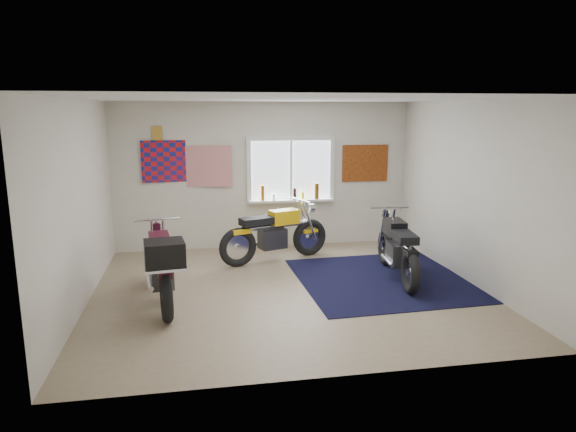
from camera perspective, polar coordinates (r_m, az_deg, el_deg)
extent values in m
plane|color=#9E896B|center=(7.49, -0.02, -8.23)|extent=(5.50, 5.50, 0.00)
plane|color=white|center=(7.04, -0.02, 12.91)|extent=(5.50, 5.50, 0.00)
plane|color=silver|center=(9.58, -2.66, 4.49)|extent=(5.50, 0.00, 5.50)
plane|color=silver|center=(4.75, 5.31, -3.01)|extent=(5.50, 0.00, 5.50)
plane|color=silver|center=(7.19, -22.14, 1.21)|extent=(0.00, 5.00, 5.00)
plane|color=silver|center=(8.08, 19.56, 2.48)|extent=(0.00, 5.00, 5.00)
cube|color=black|center=(8.05, 10.42, -6.93)|extent=(2.59, 2.69, 0.01)
cube|color=white|center=(9.64, 0.30, 5.14)|extent=(1.50, 0.02, 1.10)
cube|color=white|center=(9.57, 0.32, 8.64)|extent=(1.66, 0.06, 0.08)
cube|color=white|center=(9.71, 0.32, 1.67)|extent=(1.66, 0.06, 0.08)
cube|color=white|center=(9.51, -4.38, 5.02)|extent=(0.08, 0.06, 1.10)
cube|color=white|center=(9.79, 4.89, 5.21)|extent=(0.08, 0.06, 1.10)
cube|color=white|center=(9.62, 0.32, 5.13)|extent=(0.04, 0.06, 1.10)
cube|color=white|center=(9.64, 0.38, 1.73)|extent=(1.60, 0.16, 0.04)
cylinder|color=#8F5314|center=(9.52, -2.83, 2.56)|extent=(0.07, 0.07, 0.28)
cylinder|color=silver|center=(9.57, -1.59, 2.13)|extent=(0.06, 0.06, 0.12)
cylinder|color=black|center=(9.62, 0.76, 2.49)|extent=(0.06, 0.06, 0.22)
cylinder|color=yellow|center=(9.66, 1.66, 2.28)|extent=(0.05, 0.05, 0.14)
cylinder|color=brown|center=(9.71, 3.20, 2.79)|extent=(0.09, 0.09, 0.30)
plane|color=red|center=(9.46, -12.98, 5.94)|extent=(1.00, 0.07, 1.00)
plane|color=red|center=(9.44, -9.00, 5.48)|extent=(0.90, 0.09, 0.90)
cube|color=#B48D33|center=(9.44, -14.35, 8.91)|extent=(0.18, 0.02, 0.24)
cube|color=#A54C14|center=(9.98, 8.56, 5.82)|extent=(0.90, 0.03, 0.70)
torus|color=black|center=(9.15, 2.41, -2.38)|extent=(0.67, 0.34, 0.67)
torus|color=black|center=(8.52, -5.59, -3.48)|extent=(0.67, 0.34, 0.67)
cylinder|color=silver|center=(9.15, 2.41, -2.38)|extent=(0.14, 0.13, 0.11)
cylinder|color=silver|center=(8.52, -5.59, -3.48)|extent=(0.14, 0.13, 0.11)
cylinder|color=silver|center=(8.74, -1.46, -1.09)|extent=(1.21, 0.49, 0.09)
cube|color=#2F2F32|center=(8.77, -1.74, -2.52)|extent=(0.51, 0.41, 0.34)
cylinder|color=silver|center=(8.93, -2.21, -2.92)|extent=(0.54, 0.24, 0.07)
cube|color=yellow|center=(8.80, -0.43, -0.08)|extent=(0.55, 0.41, 0.24)
cube|color=black|center=(8.56, -3.52, -0.57)|extent=(0.61, 0.44, 0.12)
cube|color=yellow|center=(8.47, -5.32, -1.69)|extent=(0.33, 0.25, 0.08)
cube|color=yellow|center=(9.12, 2.41, -1.65)|extent=(0.31, 0.22, 0.05)
cylinder|color=silver|center=(8.91, 1.47, 1.76)|extent=(0.24, 0.59, 0.04)
cylinder|color=silver|center=(9.04, 2.54, 0.87)|extent=(0.15, 0.18, 0.16)
torus|color=black|center=(8.74, 10.76, -3.37)|extent=(0.20, 0.64, 0.63)
torus|color=black|center=(7.46, 13.44, -6.14)|extent=(0.20, 0.64, 0.63)
cylinder|color=silver|center=(8.74, 10.76, -3.37)|extent=(0.11, 0.12, 0.11)
cylinder|color=silver|center=(7.46, 13.44, -6.14)|extent=(0.11, 0.12, 0.11)
cylinder|color=silver|center=(8.01, 12.08, -2.53)|extent=(0.23, 1.26, 0.09)
cube|color=#2F2F32|center=(8.02, 12.11, -4.13)|extent=(0.33, 0.48, 0.34)
cylinder|color=silver|center=(8.01, 10.98, -4.86)|extent=(0.13, 0.55, 0.07)
cube|color=black|center=(8.15, 11.78, -1.27)|extent=(0.31, 0.52, 0.24)
cube|color=black|center=(7.66, 12.83, -2.30)|extent=(0.34, 0.57, 0.12)
cube|color=black|center=(7.42, 13.43, -3.90)|extent=(0.19, 0.31, 0.08)
cube|color=black|center=(8.71, 10.79, -2.62)|extent=(0.17, 0.29, 0.05)
cylinder|color=silver|center=(8.42, 11.24, 0.96)|extent=(0.62, 0.10, 0.04)
cylinder|color=silver|center=(8.64, 10.86, 0.17)|extent=(0.17, 0.12, 0.16)
torus|color=black|center=(7.85, -14.20, -5.16)|extent=(0.22, 0.67, 0.66)
torus|color=black|center=(6.50, -13.38, -8.68)|extent=(0.22, 0.67, 0.66)
cylinder|color=silver|center=(7.85, -14.20, -5.16)|extent=(0.11, 0.12, 0.11)
cylinder|color=silver|center=(6.50, -13.38, -8.68)|extent=(0.11, 0.12, 0.11)
cylinder|color=silver|center=(7.08, -13.95, -4.42)|extent=(0.26, 1.28, 0.09)
cube|color=#2F2F32|center=(7.10, -13.83, -6.26)|extent=(0.34, 0.49, 0.34)
cylinder|color=silver|center=(7.12, -15.10, -7.12)|extent=(0.14, 0.56, 0.07)
cube|color=#390918|center=(7.22, -14.10, -2.95)|extent=(0.33, 0.54, 0.24)
cube|color=black|center=(6.71, -13.79, -4.23)|extent=(0.35, 0.59, 0.12)
cube|color=#390918|center=(6.46, -13.53, -6.16)|extent=(0.20, 0.32, 0.08)
cube|color=#390918|center=(7.81, -14.24, -4.31)|extent=(0.18, 0.30, 0.05)
cylinder|color=silver|center=(7.50, -14.38, -0.35)|extent=(0.63, 0.12, 0.04)
cylinder|color=silver|center=(7.73, -14.41, -1.23)|extent=(0.17, 0.12, 0.16)
cube|color=black|center=(6.23, -13.55, -4.09)|extent=(0.51, 0.48, 0.30)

